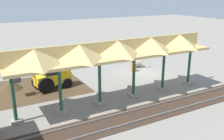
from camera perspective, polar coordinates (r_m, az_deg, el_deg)
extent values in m
plane|color=gray|center=(27.35, 6.65, -0.66)|extent=(120.00, 120.00, 0.00)
cube|color=#4C3823|center=(23.81, -17.79, -4.08)|extent=(9.42, 7.00, 0.01)
cube|color=#9E998E|center=(24.95, 16.88, -2.80)|extent=(0.70, 0.70, 0.20)
cylinder|color=#1E4C38|center=(24.45, 17.22, 0.95)|extent=(0.24, 0.24, 3.60)
cube|color=#9E998E|center=(22.91, 11.39, -4.16)|extent=(0.70, 0.70, 0.20)
cylinder|color=#1E4C38|center=(22.36, 11.64, -0.09)|extent=(0.24, 0.24, 3.60)
cube|color=#9E998E|center=(21.13, 4.87, -5.70)|extent=(0.70, 0.70, 0.20)
cylinder|color=#1E4C38|center=(20.54, 4.99, -1.32)|extent=(0.24, 0.24, 3.60)
cube|color=#9E998E|center=(19.70, -2.75, -7.41)|extent=(0.70, 0.70, 0.20)
cylinder|color=#1E4C38|center=(19.06, -2.82, -2.75)|extent=(0.24, 0.24, 3.60)
cube|color=#9E998E|center=(18.67, -11.46, -9.19)|extent=(0.70, 0.70, 0.20)
cylinder|color=#1E4C38|center=(18.00, -11.78, -4.32)|extent=(0.24, 0.24, 3.60)
cube|color=#9E998E|center=(18.13, -21.02, -10.88)|extent=(0.70, 0.70, 0.20)
cylinder|color=#1E4C38|center=(17.44, -21.61, -5.91)|extent=(0.24, 0.24, 3.60)
cube|color=tan|center=(19.22, 1.27, 3.35)|extent=(16.78, 3.20, 0.20)
cube|color=tan|center=(19.08, 1.28, 5.25)|extent=(16.78, 0.20, 1.10)
pyramid|color=tan|center=(22.81, 15.03, 6.61)|extent=(2.80, 3.20, 1.10)
pyramid|color=tan|center=(20.79, 8.76, 6.03)|extent=(2.80, 3.20, 1.10)
pyramid|color=tan|center=(19.08, 1.28, 5.25)|extent=(2.80, 3.20, 1.10)
pyramid|color=tan|center=(17.75, -7.47, 4.22)|extent=(2.80, 3.20, 1.10)
pyramid|color=tan|center=(16.89, -17.33, 2.93)|extent=(2.80, 3.20, 1.10)
cube|color=slate|center=(22.10, 17.91, -5.54)|extent=(60.00, 0.08, 0.15)
cube|color=slate|center=(21.24, 20.71, -6.76)|extent=(60.00, 0.08, 0.15)
cube|color=#38281E|center=(21.69, 19.26, -6.28)|extent=(60.00, 2.58, 0.03)
cylinder|color=gray|center=(28.75, 6.91, 2.18)|extent=(0.06, 0.06, 1.90)
cylinder|color=red|center=(28.57, 6.97, 3.65)|extent=(0.70, 0.35, 0.76)
cube|color=yellow|center=(23.03, -13.41, -1.87)|extent=(3.36, 1.78, 0.90)
cube|color=#1E262D|center=(22.62, -14.06, 0.79)|extent=(1.47, 1.36, 1.40)
cube|color=yellow|center=(23.24, -11.24, 0.25)|extent=(1.31, 1.26, 0.50)
cylinder|color=black|center=(23.40, -16.23, -2.49)|extent=(1.43, 0.51, 1.40)
cylinder|color=black|center=(22.14, -14.83, -3.49)|extent=(1.43, 0.51, 1.40)
cylinder|color=black|center=(24.19, -11.64, -2.15)|extent=(0.94, 0.44, 0.90)
cylinder|color=black|center=(23.09, -10.19, -2.99)|extent=(0.94, 0.44, 0.90)
cylinder|color=yellow|center=(21.99, -18.46, -0.17)|extent=(1.08, 0.34, 1.41)
cylinder|color=yellow|center=(21.74, -20.44, -0.38)|extent=(0.83, 0.28, 1.26)
cube|color=#47474C|center=(21.82, -21.13, -2.02)|extent=(0.72, 0.88, 0.40)
cone|color=#4C3823|center=(24.41, -22.14, -4.04)|extent=(4.23, 4.23, 1.78)
cylinder|color=#9E9384|center=(29.35, 5.68, 1.59)|extent=(1.13, 1.12, 0.97)
cylinder|color=black|center=(29.15, 4.80, 1.51)|extent=(0.12, 0.63, 0.63)
cylinder|color=orange|center=(27.70, 4.99, 0.60)|extent=(0.56, 0.56, 0.90)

